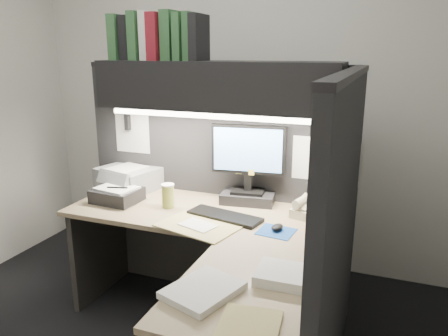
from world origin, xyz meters
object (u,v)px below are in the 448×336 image
at_px(coffee_cup, 168,197).
at_px(notebook_stack, 117,195).
at_px(overhead_shelf, 216,86).
at_px(telephone, 314,209).
at_px(printer, 129,178).
at_px(monitor, 248,173).
at_px(desk, 216,309).
at_px(keyboard, 225,216).

bearing_deg(coffee_cup, notebook_stack, -176.56).
relative_size(overhead_shelf, telephone, 6.62).
bearing_deg(printer, coffee_cup, -14.84).
bearing_deg(monitor, telephone, -19.64).
distance_m(coffee_cup, notebook_stack, 0.38).
height_order(desk, notebook_stack, notebook_stack).
xyz_separation_m(desk, telephone, (0.35, 0.72, 0.33)).
relative_size(keyboard, coffee_cup, 3.16).
relative_size(overhead_shelf, notebook_stack, 5.26).
relative_size(desk, keyboard, 3.68).
xyz_separation_m(coffee_cup, printer, (-0.45, 0.25, 0.01)).
height_order(monitor, printer, monitor).
relative_size(overhead_shelf, keyboard, 3.35).
distance_m(overhead_shelf, telephone, 0.98).
relative_size(monitor, notebook_stack, 1.77).
bearing_deg(notebook_stack, keyboard, -1.52).
xyz_separation_m(overhead_shelf, coffee_cup, (-0.25, -0.21, -0.70)).
relative_size(telephone, printer, 0.59).
height_order(desk, monitor, monitor).
xyz_separation_m(overhead_shelf, printer, (-0.71, 0.04, -0.69)).
bearing_deg(overhead_shelf, coffee_cup, -141.12).
height_order(overhead_shelf, notebook_stack, overhead_shelf).
bearing_deg(coffee_cup, monitor, 31.07).
bearing_deg(overhead_shelf, telephone, -2.73).
bearing_deg(coffee_cup, desk, -44.55).
height_order(overhead_shelf, monitor, overhead_shelf).
bearing_deg(printer, desk, -24.37).
distance_m(desk, coffee_cup, 0.86).
relative_size(overhead_shelf, monitor, 2.97).
height_order(overhead_shelf, telephone, overhead_shelf).
bearing_deg(telephone, printer, -167.35).
xyz_separation_m(monitor, printer, (-0.91, -0.02, -0.13)).
bearing_deg(overhead_shelf, notebook_stack, -160.06).
xyz_separation_m(overhead_shelf, monitor, (0.20, 0.07, -0.56)).
height_order(telephone, coffee_cup, coffee_cup).
bearing_deg(printer, telephone, 10.74).
xyz_separation_m(printer, notebook_stack, (0.08, -0.27, -0.04)).
distance_m(keyboard, printer, 0.91).
relative_size(keyboard, telephone, 1.97).
bearing_deg(coffee_cup, printer, 151.31).
bearing_deg(desk, telephone, 63.90).
height_order(monitor, notebook_stack, monitor).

